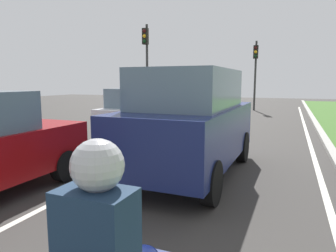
{
  "coord_description": "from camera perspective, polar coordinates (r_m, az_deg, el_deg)",
  "views": [
    {
      "loc": [
        2.92,
        3.18,
        2.03
      ],
      "look_at": [
        0.81,
        8.51,
        1.2
      ],
      "focal_mm": 32.97,
      "sensor_mm": 36.0,
      "label": 1
    }
  ],
  "objects": [
    {
      "name": "car_hatchback_far",
      "position": [
        11.73,
        -5.72,
        2.56
      ],
      "size": [
        1.76,
        3.72,
        1.78
      ],
      "rotation": [
        0.0,
        0.0,
        0.01
      ],
      "color": "silver",
      "rests_on": "ground"
    },
    {
      "name": "curb_right",
      "position": [
        11.06,
        27.41,
        -2.98
      ],
      "size": [
        0.24,
        48.0,
        0.12
      ],
      "primitive_type": "cube",
      "color": "#9E9B93",
      "rests_on": "ground"
    },
    {
      "name": "traffic_light_overhead_left",
      "position": [
        18.26,
        -4.06,
        12.99
      ],
      "size": [
        0.32,
        0.5,
        5.28
      ],
      "color": "#2D2D2D",
      "rests_on": "ground"
    },
    {
      "name": "lane_line_center",
      "position": [
        11.58,
        3.07,
        -1.88
      ],
      "size": [
        0.12,
        32.0,
        0.01
      ],
      "primitive_type": "cube",
      "color": "silver",
      "rests_on": "ground"
    },
    {
      "name": "rider_person",
      "position": [
        1.78,
        -12.45,
        -19.97
      ],
      "size": [
        0.51,
        0.41,
        1.16
      ],
      "rotation": [
        0.0,
        0.0,
        -0.03
      ],
      "color": "#192D47",
      "rests_on": "ground"
    },
    {
      "name": "ground_plane",
      "position": [
        11.38,
        6.42,
        -2.11
      ],
      "size": [
        60.0,
        60.0,
        0.0
      ],
      "primitive_type": "plane",
      "color": "#383533"
    },
    {
      "name": "car_suv_ahead",
      "position": [
        6.65,
        4.18,
        0.75
      ],
      "size": [
        2.04,
        4.54,
        2.28
      ],
      "rotation": [
        0.0,
        0.0,
        -0.02
      ],
      "color": "navy",
      "rests_on": "ground"
    },
    {
      "name": "traffic_light_far_median",
      "position": [
        22.76,
        15.87,
        10.93
      ],
      "size": [
        0.32,
        0.5,
        4.84
      ],
      "color": "#2D2D2D",
      "rests_on": "ground"
    },
    {
      "name": "lane_line_right_edge",
      "position": [
        11.02,
        24.81,
        -3.15
      ],
      "size": [
        0.12,
        32.0,
        0.01
      ],
      "primitive_type": "cube",
      "color": "silver",
      "rests_on": "ground"
    }
  ]
}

